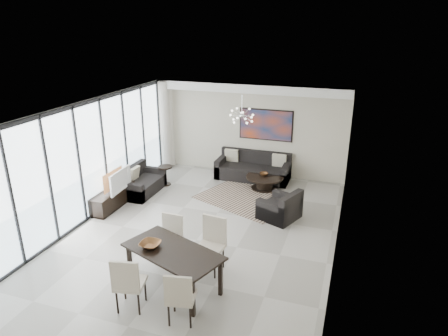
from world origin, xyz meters
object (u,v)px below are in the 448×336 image
at_px(coffee_table, 264,182).
at_px(dining_table, 173,254).
at_px(sofa_main, 253,170).
at_px(tv_console, 113,198).
at_px(television, 117,180).

height_order(coffee_table, dining_table, dining_table).
relative_size(coffee_table, sofa_main, 0.49).
distance_m(coffee_table, dining_table, 5.11).
xyz_separation_m(tv_console, dining_table, (3.02, -2.57, 0.45)).
relative_size(tv_console, dining_table, 0.74).
bearing_deg(tv_console, sofa_main, 46.59).
bearing_deg(tv_console, television, 13.80).
bearing_deg(dining_table, tv_console, 139.55).
bearing_deg(sofa_main, tv_console, -133.41).
distance_m(coffee_table, television, 4.20).
bearing_deg(sofa_main, coffee_table, -52.36).
height_order(coffee_table, television, television).
height_order(tv_console, dining_table, dining_table).
height_order(coffee_table, sofa_main, sofa_main).
height_order(tv_console, television, television).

